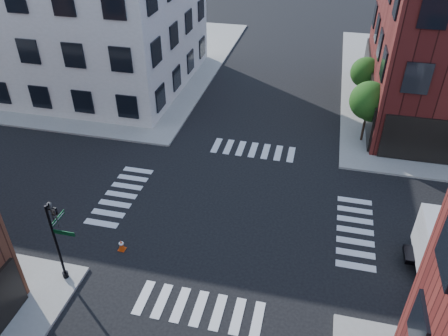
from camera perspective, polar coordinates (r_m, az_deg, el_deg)
name	(u,v)px	position (r m, az deg, el deg)	size (l,w,h in m)	color
ground	(232,212)	(25.66, 1.06, -5.74)	(120.00, 120.00, 0.00)	black
sidewalk_nw	(82,57)	(50.14, -18.09, 13.62)	(30.00, 30.00, 0.15)	gray
building_nw	(63,19)	(43.49, -20.25, 17.75)	(22.00, 16.00, 11.00)	beige
tree_near	(370,103)	(32.28, 18.48, 8.10)	(2.69, 2.69, 4.49)	black
tree_far	(366,74)	(37.89, 18.07, 11.60)	(2.43, 2.43, 4.07)	black
signal_pole	(57,234)	(21.46, -20.98, -8.08)	(1.29, 1.24, 4.60)	black
traffic_cone	(121,245)	(23.80, -13.25, -9.77)	(0.38, 0.38, 0.67)	#D63D09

